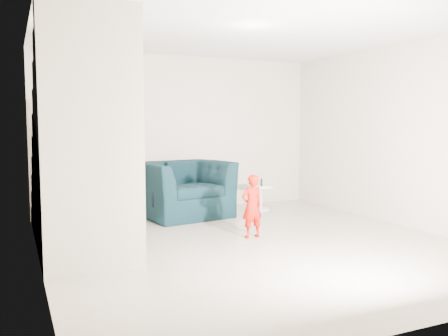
{
  "coord_description": "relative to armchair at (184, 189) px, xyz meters",
  "views": [
    {
      "loc": [
        -2.74,
        -5.21,
        1.49
      ],
      "look_at": [
        0.15,
        1.2,
        0.85
      ],
      "focal_mm": 38.0,
      "sensor_mm": 36.0,
      "label": 1
    }
  ],
  "objects": [
    {
      "name": "floor",
      "position": [
        0.2,
        -2.03,
        -0.45
      ],
      "size": [
        5.5,
        5.5,
        0.0
      ],
      "primitive_type": "plane",
      "color": "gray",
      "rests_on": "ground"
    },
    {
      "name": "ceiling",
      "position": [
        0.2,
        -2.03,
        2.25
      ],
      "size": [
        5.5,
        5.5,
        0.0
      ],
      "primitive_type": "plane",
      "rotation": [
        3.14,
        0.0,
        0.0
      ],
      "color": "silver",
      "rests_on": "back_wall"
    },
    {
      "name": "back_wall",
      "position": [
        0.2,
        0.72,
        0.9
      ],
      "size": [
        5.0,
        0.0,
        5.0
      ],
      "primitive_type": "plane",
      "rotation": [
        1.57,
        0.0,
        0.0
      ],
      "color": "#C1B09D",
      "rests_on": "floor"
    },
    {
      "name": "front_wall",
      "position": [
        0.2,
        -4.78,
        0.9
      ],
      "size": [
        5.0,
        0.0,
        5.0
      ],
      "primitive_type": "plane",
      "rotation": [
        -1.57,
        0.0,
        0.0
      ],
      "color": "#C1B09D",
      "rests_on": "floor"
    },
    {
      "name": "left_wall",
      "position": [
        -2.3,
        -2.03,
        0.9
      ],
      "size": [
        0.0,
        5.5,
        5.5
      ],
      "primitive_type": "plane",
      "rotation": [
        1.57,
        0.0,
        1.57
      ],
      "color": "#C1B09D",
      "rests_on": "floor"
    },
    {
      "name": "right_wall",
      "position": [
        2.7,
        -2.03,
        0.9
      ],
      "size": [
        0.0,
        5.5,
        5.5
      ],
      "primitive_type": "plane",
      "rotation": [
        1.57,
        0.0,
        -1.57
      ],
      "color": "#C1B09D",
      "rests_on": "floor"
    },
    {
      "name": "armchair",
      "position": [
        0.0,
        0.0,
        0.0
      ],
      "size": [
        1.55,
        1.41,
        0.89
      ],
      "primitive_type": "imported",
      "rotation": [
        0.0,
        0.0,
        0.16
      ],
      "color": "black",
      "rests_on": "floor"
    },
    {
      "name": "toddler",
      "position": [
        0.34,
        -1.76,
        -0.03
      ],
      "size": [
        0.32,
        0.23,
        0.84
      ],
      "primitive_type": "imported",
      "rotation": [
        0.0,
        0.0,
        3.22
      ],
      "color": "#9D1305",
      "rests_on": "floor"
    },
    {
      "name": "side_table",
      "position": [
        1.42,
        -0.02,
        -0.15
      ],
      "size": [
        0.45,
        0.45,
        0.45
      ],
      "color": "silver",
      "rests_on": "floor"
    },
    {
      "name": "staircase",
      "position": [
        -1.8,
        -1.48,
        0.5
      ],
      "size": [
        1.02,
        3.03,
        3.62
      ],
      "color": "#ADA089",
      "rests_on": "floor"
    },
    {
      "name": "cushion",
      "position": [
        0.0,
        0.33,
        0.24
      ],
      "size": [
        0.39,
        0.18,
        0.38
      ],
      "primitive_type": "cube",
      "rotation": [
        0.21,
        0.0,
        0.0
      ],
      "color": "black",
      "rests_on": "armchair"
    },
    {
      "name": "throw",
      "position": [
        -0.58,
        -0.06,
        0.12
      ],
      "size": [
        0.06,
        0.57,
        0.64
      ],
      "primitive_type": "cube",
      "color": "black",
      "rests_on": "armchair"
    },
    {
      "name": "phone",
      "position": [
        0.46,
        -1.79,
        0.28
      ],
      "size": [
        0.04,
        0.05,
        0.1
      ],
      "primitive_type": "cube",
      "rotation": [
        0.0,
        0.0,
        -0.38
      ],
      "color": "black",
      "rests_on": "toddler"
    }
  ]
}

